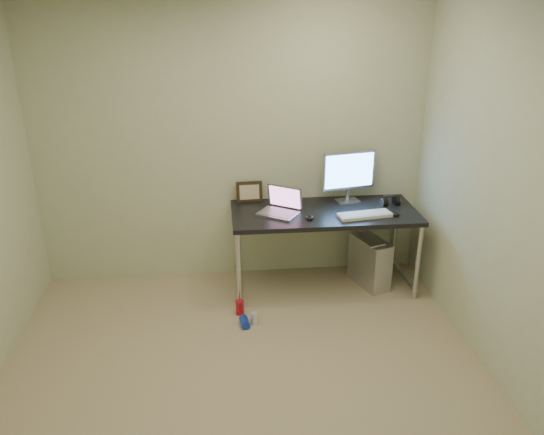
{
  "coord_description": "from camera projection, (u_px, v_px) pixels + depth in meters",
  "views": [
    {
      "loc": [
        -0.1,
        -2.88,
        2.47
      ],
      "look_at": [
        0.29,
        1.04,
        0.85
      ],
      "focal_mm": 35.0,
      "sensor_mm": 36.0,
      "label": 1
    }
  ],
  "objects": [
    {
      "name": "cable_a",
      "position": [
        357.0,
        231.0,
        5.13
      ],
      "size": [
        0.01,
        0.16,
        0.69
      ],
      "primitive_type": "cylinder",
      "rotation": [
        0.21,
        0.0,
        0.0
      ],
      "color": "black",
      "rests_on": "ground"
    },
    {
      "name": "wall_right",
      "position": [
        522.0,
        213.0,
        3.29
      ],
      "size": [
        0.02,
        3.5,
        2.5
      ],
      "primitive_type": "cube",
      "color": "beige",
      "rests_on": "ground"
    },
    {
      "name": "desk",
      "position": [
        324.0,
        219.0,
        4.7
      ],
      "size": [
        1.63,
        0.71,
        0.75
      ],
      "color": "black",
      "rests_on": "ground"
    },
    {
      "name": "can_white",
      "position": [
        254.0,
        318.0,
        4.34
      ],
      "size": [
        0.07,
        0.07,
        0.11
      ],
      "primitive_type": "cylinder",
      "rotation": [
        0.0,
        0.0,
        -0.15
      ],
      "color": "silver",
      "rests_on": "ground"
    },
    {
      "name": "floor",
      "position": [
        244.0,
        392.0,
        3.6
      ],
      "size": [
        3.5,
        3.5,
        0.0
      ],
      "primitive_type": "plane",
      "color": "tan",
      "rests_on": "ground"
    },
    {
      "name": "cable_b",
      "position": [
        367.0,
        234.0,
        5.12
      ],
      "size": [
        0.02,
        0.11,
        0.71
      ],
      "primitive_type": "cylinder",
      "rotation": [
        0.14,
        0.0,
        0.09
      ],
      "color": "black",
      "rests_on": "ground"
    },
    {
      "name": "mouse_right",
      "position": [
        394.0,
        212.0,
        4.59
      ],
      "size": [
        0.1,
        0.14,
        0.04
      ],
      "primitive_type": "ellipsoid",
      "rotation": [
        0.0,
        0.0,
        0.24
      ],
      "color": "black",
      "rests_on": "desk"
    },
    {
      "name": "tower_computer",
      "position": [
        370.0,
        262.0,
        4.9
      ],
      "size": [
        0.33,
        0.48,
        0.49
      ],
      "rotation": [
        0.0,
        0.0,
        0.33
      ],
      "color": "silver",
      "rests_on": "ground"
    },
    {
      "name": "can_red",
      "position": [
        240.0,
        307.0,
        4.48
      ],
      "size": [
        0.09,
        0.09,
        0.13
      ],
      "primitive_type": "cylinder",
      "rotation": [
        0.0,
        0.0,
        0.4
      ],
      "color": "red",
      "rests_on": "ground"
    },
    {
      "name": "mouse_left",
      "position": [
        310.0,
        216.0,
        4.5
      ],
      "size": [
        0.09,
        0.12,
        0.04
      ],
      "primitive_type": "ellipsoid",
      "rotation": [
        0.0,
        0.0,
        -0.15
      ],
      "color": "black",
      "rests_on": "desk"
    },
    {
      "name": "can_blue",
      "position": [
        245.0,
        322.0,
        4.33
      ],
      "size": [
        0.09,
        0.14,
        0.07
      ],
      "primitive_type": "cylinder",
      "rotation": [
        1.57,
        0.0,
        0.13
      ],
      "color": "#1735C7",
      "rests_on": "ground"
    },
    {
      "name": "wall_back",
      "position": [
        232.0,
        148.0,
        4.74
      ],
      "size": [
        3.5,
        0.02,
        2.5
      ],
      "primitive_type": "cube",
      "color": "beige",
      "rests_on": "ground"
    },
    {
      "name": "webcam",
      "position": [
        279.0,
        191.0,
        4.87
      ],
      "size": [
        0.05,
        0.04,
        0.13
      ],
      "rotation": [
        0.0,
        0.0,
        -0.31
      ],
      "color": "silver",
      "rests_on": "desk"
    },
    {
      "name": "monitor",
      "position": [
        349.0,
        173.0,
        4.79
      ],
      "size": [
        0.5,
        0.18,
        0.47
      ],
      "rotation": [
        0.0,
        0.0,
        0.2
      ],
      "color": "#B4B4BC",
      "rests_on": "desk"
    },
    {
      "name": "headphones",
      "position": [
        390.0,
        201.0,
        4.81
      ],
      "size": [
        0.18,
        0.11,
        0.11
      ],
      "rotation": [
        0.0,
        0.0,
        0.16
      ],
      "color": "black",
      "rests_on": "desk"
    },
    {
      "name": "picture_frame",
      "position": [
        249.0,
        192.0,
        4.86
      ],
      "size": [
        0.24,
        0.08,
        0.19
      ],
      "primitive_type": "cube",
      "rotation": [
        -0.21,
        0.0,
        0.06
      ],
      "color": "black",
      "rests_on": "desk"
    },
    {
      "name": "laptop",
      "position": [
        281.0,
        207.0,
        4.61
      ],
      "size": [
        0.42,
        0.4,
        0.23
      ],
      "rotation": [
        0.0,
        0.0,
        -0.59
      ],
      "color": "#B4B4BC",
      "rests_on": "desk"
    },
    {
      "name": "keyboard",
      "position": [
        365.0,
        215.0,
        4.55
      ],
      "size": [
        0.48,
        0.22,
        0.03
      ],
      "primitive_type": "cube",
      "rotation": [
        0.0,
        0.0,
        0.15
      ],
      "color": "white",
      "rests_on": "desk"
    }
  ]
}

